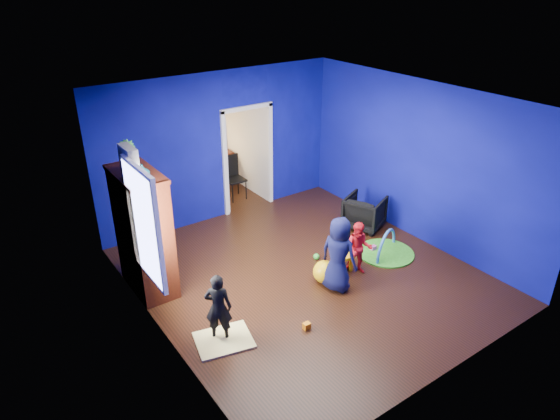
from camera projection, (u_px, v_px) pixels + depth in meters
floor at (306, 275)px, 8.24m from camera, size 5.00×5.50×0.01m
ceiling at (311, 101)px, 6.96m from camera, size 5.00×5.50×0.01m
wall_back at (220, 147)px, 9.62m from camera, size 5.00×0.02×2.90m
wall_front at (459, 279)px, 5.58m from camera, size 5.00×0.02×2.90m
wall_left at (152, 243)px, 6.31m from camera, size 0.02×5.50×2.90m
wall_right at (419, 162)px, 8.89m from camera, size 0.02×5.50×2.90m
alcove at (226, 140)px, 10.66m from camera, size 1.00×1.75×2.50m
armchair at (364, 212)px, 9.63m from camera, size 0.93×0.92×0.64m
child_black at (218, 307)px, 6.65m from camera, size 0.44×0.42×1.01m
child_navy at (339, 255)px, 7.65m from camera, size 0.56×0.70×1.23m
toddler_red at (359, 248)px, 8.12m from camera, size 0.56×0.55×0.92m
vase at (142, 172)px, 6.83m from camera, size 0.26×0.26×0.21m
potted_plant at (128, 154)px, 7.16m from camera, size 0.25×0.25×0.41m
tv_armoire at (144, 232)px, 7.52m from camera, size 0.58×1.14×1.96m
crt_tv at (146, 229)px, 7.53m from camera, size 0.46×0.70×0.54m
yellow_blanket at (224, 340)px, 6.79m from camera, size 0.87×0.76×0.03m
hopper_ball at (325, 272)px, 7.99m from camera, size 0.37×0.37×0.37m
kid_chair at (343, 257)px, 8.28m from camera, size 0.32×0.32×0.50m
play_mat at (386, 253)px, 8.86m from camera, size 1.00×1.00×0.03m
toy_arch at (386, 252)px, 8.86m from camera, size 0.83×0.41×0.89m
window_left at (142, 225)px, 6.53m from camera, size 0.03×0.95×1.55m
curtain at (138, 226)px, 7.13m from camera, size 0.14×0.42×2.40m
doorway at (248, 160)px, 10.10m from camera, size 1.16×0.10×2.10m
study_desk at (214, 169)px, 11.51m from camera, size 0.88×0.44×0.75m
desk_monitor at (210, 144)px, 11.35m from camera, size 0.40×0.05×0.32m
desk_lamp at (200, 148)px, 11.17m from camera, size 0.14×0.14×0.14m
folding_chair at (235, 179)px, 10.77m from camera, size 0.40×0.40×0.92m
book_shelf at (207, 97)px, 10.87m from camera, size 0.88×0.24×0.04m
toy_0 at (339, 226)px, 9.68m from camera, size 0.11×0.11×0.11m
toy_1 at (307, 326)px, 7.00m from camera, size 0.10×0.08×0.10m
toy_2 at (316, 256)px, 8.67m from camera, size 0.11×0.11×0.11m
toy_3 at (373, 248)px, 8.93m from camera, size 0.10×0.08×0.10m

